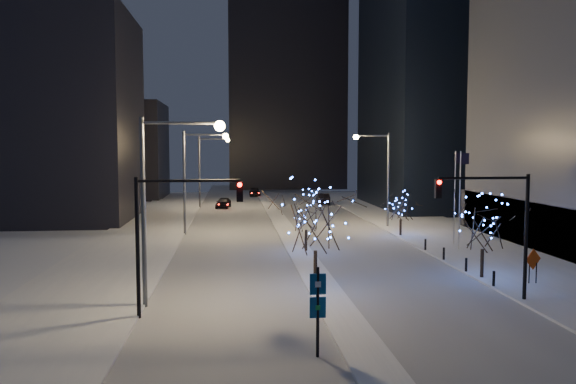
{
  "coord_description": "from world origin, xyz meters",
  "views": [
    {
      "loc": [
        -5.34,
        -27.72,
        8.39
      ],
      "look_at": [
        -1.07,
        15.43,
        5.0
      ],
      "focal_mm": 35.0,
      "sensor_mm": 36.0,
      "label": 1
    }
  ],
  "objects": [
    {
      "name": "street_lamp_w_mid",
      "position": [
        -8.94,
        27.0,
        6.5
      ],
      "size": [
        4.4,
        0.56,
        10.0
      ],
      "color": "#595E66",
      "rests_on": "ground"
    },
    {
      "name": "holiday_tree_median_near",
      "position": [
        -0.5,
        4.75,
        4.42
      ],
      "size": [
        6.76,
        6.76,
        6.76
      ],
      "color": "black",
      "rests_on": "median"
    },
    {
      "name": "east_sidewalk",
      "position": [
        15.0,
        20.0,
        0.07
      ],
      "size": [
        10.0,
        90.0,
        0.15
      ],
      "primitive_type": "cube",
      "color": "silver",
      "rests_on": "ground"
    },
    {
      "name": "holiday_tree_plaza_near",
      "position": [
        10.5,
        6.27,
        3.58
      ],
      "size": [
        5.47,
        5.47,
        5.38
      ],
      "color": "black",
      "rests_on": "east_sidewalk"
    },
    {
      "name": "horizon_block",
      "position": [
        6.0,
        92.0,
        21.0
      ],
      "size": [
        24.0,
        14.0,
        42.0
      ],
      "primitive_type": "cube",
      "color": "black",
      "rests_on": "ground"
    },
    {
      "name": "traffic_signal_west",
      "position": [
        -8.44,
        -0.0,
        4.76
      ],
      "size": [
        5.26,
        0.43,
        7.0
      ],
      "color": "black",
      "rests_on": "ground"
    },
    {
      "name": "street_lamp_east",
      "position": [
        10.08,
        30.0,
        6.45
      ],
      "size": [
        3.9,
        0.56,
        10.0
      ],
      "color": "#595E66",
      "rests_on": "ground"
    },
    {
      "name": "traffic_signal_east",
      "position": [
        8.94,
        1.0,
        4.76
      ],
      "size": [
        5.26,
        0.43,
        7.0
      ],
      "color": "black",
      "rests_on": "ground"
    },
    {
      "name": "car_near",
      "position": [
        -6.67,
        51.28,
        0.75
      ],
      "size": [
        2.43,
        4.62,
        1.5
      ],
      "primitive_type": "imported",
      "rotation": [
        0.0,
        0.0,
        -0.15
      ],
      "color": "black",
      "rests_on": "ground"
    },
    {
      "name": "car_far",
      "position": [
        -1.5,
        70.22,
        0.69
      ],
      "size": [
        1.98,
        4.76,
        1.37
      ],
      "primitive_type": "imported",
      "rotation": [
        0.0,
        0.0,
        -0.01
      ],
      "color": "black",
      "rests_on": "ground"
    },
    {
      "name": "holiday_tree_median_far",
      "position": [
        0.5,
        16.64,
        3.29
      ],
      "size": [
        4.01,
        4.01,
        4.88
      ],
      "color": "black",
      "rests_on": "median"
    },
    {
      "name": "holiday_tree_plaza_far",
      "position": [
        10.5,
        23.77,
        2.85
      ],
      "size": [
        3.72,
        3.72,
        4.15
      ],
      "color": "black",
      "rests_on": "east_sidewalk"
    },
    {
      "name": "road",
      "position": [
        0.0,
        35.0,
        0.01
      ],
      "size": [
        20.0,
        130.0,
        0.02
      ],
      "primitive_type": "cube",
      "color": "#A1A6AF",
      "rests_on": "ground"
    },
    {
      "name": "street_lamp_w_near",
      "position": [
        -8.94,
        2.0,
        6.5
      ],
      "size": [
        4.4,
        0.56,
        10.0
      ],
      "color": "#595E66",
      "rests_on": "ground"
    },
    {
      "name": "construction_sign",
      "position": [
        12.87,
        4.39,
        1.44
      ],
      "size": [
        1.23,
        0.52,
        2.14
      ],
      "rotation": [
        0.0,
        0.0,
        0.37
      ],
      "color": "black",
      "rests_on": "east_sidewalk"
    },
    {
      "name": "car_mid",
      "position": [
        8.21,
        55.66,
        0.8
      ],
      "size": [
        1.97,
        4.95,
        1.6
      ],
      "primitive_type": "imported",
      "rotation": [
        0.0,
        0.0,
        3.09
      ],
      "color": "black",
      "rests_on": "ground"
    },
    {
      "name": "flagpoles",
      "position": [
        13.37,
        17.25,
        4.8
      ],
      "size": [
        1.35,
        2.6,
        8.0
      ],
      "color": "silver",
      "rests_on": "east_sidewalk"
    },
    {
      "name": "median",
      "position": [
        0.0,
        30.0,
        0.07
      ],
      "size": [
        2.0,
        80.0,
        0.15
      ],
      "primitive_type": "cube",
      "color": "silver",
      "rests_on": "ground"
    },
    {
      "name": "filler_west_near",
      "position": [
        -28.0,
        40.0,
        12.0
      ],
      "size": [
        22.0,
        18.0,
        24.0
      ],
      "primitive_type": "cube",
      "color": "black",
      "rests_on": "ground"
    },
    {
      "name": "ground",
      "position": [
        0.0,
        0.0,
        0.0
      ],
      "size": [
        160.0,
        160.0,
        0.0
      ],
      "primitive_type": "plane",
      "color": "silver",
      "rests_on": "ground"
    },
    {
      "name": "west_sidewalk",
      "position": [
        -14.0,
        20.0,
        0.07
      ],
      "size": [
        8.0,
        90.0,
        0.15
      ],
      "primitive_type": "cube",
      "color": "silver",
      "rests_on": "ground"
    },
    {
      "name": "filler_west_far",
      "position": [
        -26.0,
        70.0,
        8.0
      ],
      "size": [
        18.0,
        16.0,
        16.0
      ],
      "primitive_type": "cube",
      "color": "black",
      "rests_on": "ground"
    },
    {
      "name": "street_lamp_w_far",
      "position": [
        -8.94,
        52.0,
        6.5
      ],
      "size": [
        4.4,
        0.56,
        10.0
      ],
      "color": "#595E66",
      "rests_on": "ground"
    },
    {
      "name": "wayfinding_sign",
      "position": [
        -2.0,
        -6.0,
        2.26
      ],
      "size": [
        0.65,
        0.13,
        3.68
      ],
      "rotation": [
        0.0,
        0.0,
        0.04
      ],
      "color": "black",
      "rests_on": "ground"
    },
    {
      "name": "bollards",
      "position": [
        10.2,
        10.0,
        0.6
      ],
      "size": [
        0.16,
        12.16,
        0.9
      ],
      "color": "black",
      "rests_on": "east_sidewalk"
    }
  ]
}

